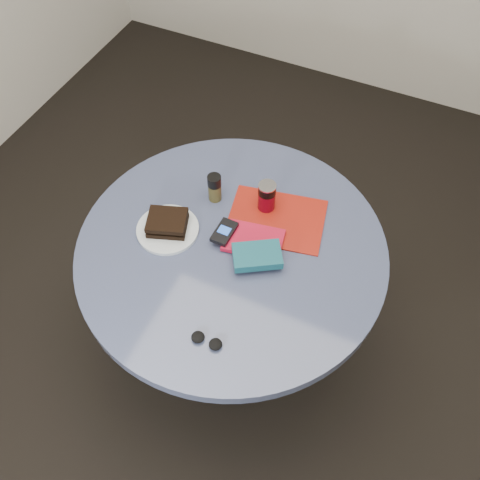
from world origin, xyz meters
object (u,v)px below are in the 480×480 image
at_px(headphones, 207,341).
at_px(red_book, 253,240).
at_px(novel, 257,256).
at_px(mp3_player, 224,232).
at_px(table, 232,274).
at_px(sandwich, 167,223).
at_px(plate, 168,229).
at_px(magazine, 276,219).
at_px(soda_can, 267,197).
at_px(pepper_grinder, 215,188).

bearing_deg(headphones, red_book, 93.45).
relative_size(novel, mp3_player, 1.50).
bearing_deg(table, sandwich, -173.41).
bearing_deg(red_book, plate, -175.40).
distance_m(magazine, mp3_player, 0.19).
distance_m(magazine, red_book, 0.12).
distance_m(plate, headphones, 0.42).
bearing_deg(sandwich, soda_can, 40.81).
xyz_separation_m(pepper_grinder, headphones, (0.22, -0.49, -0.04)).
xyz_separation_m(soda_can, red_book, (0.02, -0.15, -0.04)).
bearing_deg(headphones, novel, 86.68).
bearing_deg(novel, magazine, 61.83).
xyz_separation_m(pepper_grinder, mp3_player, (0.10, -0.14, -0.03)).
height_order(pepper_grinder, novel, pepper_grinder).
bearing_deg(mp3_player, novel, -18.61).
xyz_separation_m(pepper_grinder, magazine, (0.23, 0.00, -0.05)).
bearing_deg(magazine, plate, -159.04).
height_order(sandwich, soda_can, soda_can).
relative_size(magazine, novel, 2.10).
height_order(soda_can, red_book, soda_can).
distance_m(sandwich, pepper_grinder, 0.20).
xyz_separation_m(plate, magazine, (0.30, 0.19, -0.00)).
xyz_separation_m(soda_can, novel, (0.06, -0.22, -0.02)).
xyz_separation_m(plate, sandwich, (-0.00, 0.01, 0.03)).
bearing_deg(soda_can, red_book, -82.26).
relative_size(soda_can, headphones, 1.18).
xyz_separation_m(soda_can, magazine, (0.05, -0.03, -0.05)).
bearing_deg(soda_can, sandwich, -139.19).
relative_size(plate, pepper_grinder, 1.91).
distance_m(plate, magazine, 0.36).
xyz_separation_m(magazine, mp3_player, (-0.12, -0.14, 0.03)).
bearing_deg(novel, sandwich, 149.19).
bearing_deg(novel, red_book, 90.83).
bearing_deg(magazine, sandwich, -159.96).
bearing_deg(mp3_player, plate, -163.53).
bearing_deg(headphones, plate, 134.46).
bearing_deg(magazine, novel, -98.23).
bearing_deg(plate, pepper_grinder, 67.69).
xyz_separation_m(sandwich, magazine, (0.31, 0.19, -0.03)).
bearing_deg(mp3_player, headphones, -71.89).
height_order(pepper_grinder, mp3_player, pepper_grinder).
height_order(table, magazine, magazine).
distance_m(plate, mp3_player, 0.19).
distance_m(table, plate, 0.28).
bearing_deg(red_book, magazine, 65.14).
relative_size(table, sandwich, 6.53).
bearing_deg(soda_can, magazine, -33.08).
relative_size(soda_can, mp3_player, 1.12).
xyz_separation_m(soda_can, mp3_player, (-0.07, -0.17, -0.03)).
bearing_deg(pepper_grinder, mp3_player, -53.44).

